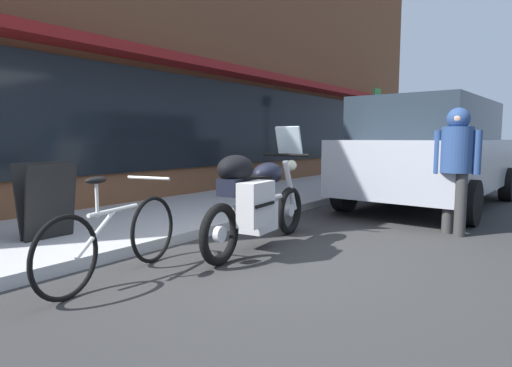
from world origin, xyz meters
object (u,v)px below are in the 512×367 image
(pedestrian_walking, at_px, (457,156))
(parking_sign_pole, at_px, (376,125))
(touring_motorcycle, at_px, (256,197))
(parked_minivan, at_px, (432,152))
(parked_bicycle, at_px, (114,238))
(sandwich_board_sign, at_px, (46,200))

(pedestrian_walking, distance_m, parking_sign_pole, 6.23)
(touring_motorcycle, bearing_deg, parked_minivan, -9.19)
(parked_bicycle, xyz_separation_m, sandwich_board_sign, (0.18, 1.51, 0.18))
(parking_sign_pole, bearing_deg, parked_bicycle, -172.77)
(parked_bicycle, distance_m, pedestrian_walking, 4.21)
(parked_minivan, relative_size, pedestrian_walking, 2.95)
(parking_sign_pole, bearing_deg, touring_motorcycle, -168.19)
(touring_motorcycle, xyz_separation_m, parked_minivan, (4.37, -0.71, 0.39))
(pedestrian_walking, height_order, sandwich_board_sign, pedestrian_walking)
(parked_bicycle, distance_m, parked_minivan, 6.02)
(touring_motorcycle, height_order, parking_sign_pole, parking_sign_pole)
(parked_minivan, relative_size, parking_sign_pole, 1.93)
(parked_bicycle, distance_m, parking_sign_pole, 9.15)
(touring_motorcycle, relative_size, parked_bicycle, 1.28)
(parked_bicycle, relative_size, parking_sign_pole, 0.69)
(pedestrian_walking, height_order, parking_sign_pole, parking_sign_pole)
(touring_motorcycle, relative_size, parking_sign_pole, 0.89)
(parked_minivan, bearing_deg, touring_motorcycle, 170.81)
(touring_motorcycle, distance_m, pedestrian_walking, 2.68)
(touring_motorcycle, xyz_separation_m, parking_sign_pole, (7.48, 1.56, 0.98))
(parked_minivan, bearing_deg, parking_sign_pole, 36.07)
(parked_bicycle, height_order, parking_sign_pole, parking_sign_pole)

